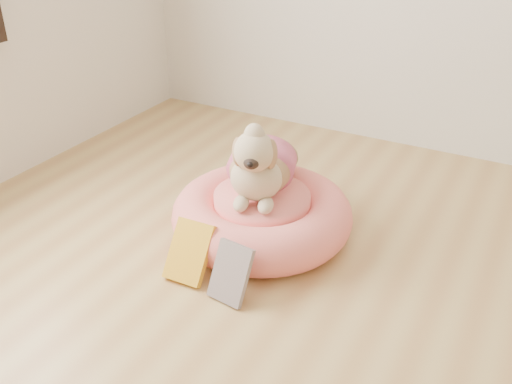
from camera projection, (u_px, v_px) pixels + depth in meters
The scene contains 4 objects.
pet_bed at pixel (262, 215), 2.26m from camera, with size 0.72×0.72×0.18m.
dog at pixel (260, 152), 2.16m from camera, with size 0.32×0.46×0.34m, color brown, non-canonical shape.
book_yellow at pixel (189, 252), 2.02m from camera, with size 0.15×0.03×0.22m, color #FFFA1A.
book_white at pixel (231, 273), 1.92m from camera, with size 0.13×0.02×0.21m, color white.
Camera 1 is at (0.19, -0.62, 1.26)m, focal length 40.00 mm.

